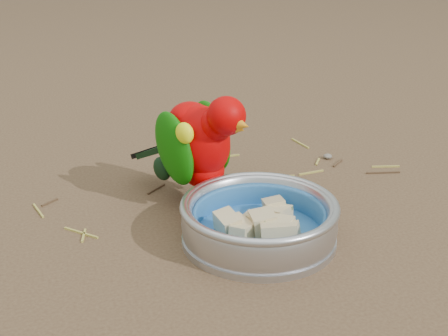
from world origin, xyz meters
name	(u,v)px	position (x,y,z in m)	size (l,w,h in m)	color
ground	(255,276)	(0.00, 0.00, 0.00)	(60.00, 60.00, 0.00)	brown
food_bowl	(259,236)	(0.04, 0.08, 0.01)	(0.22, 0.22, 0.02)	#B2B2BA
bowl_wall	(259,217)	(0.04, 0.08, 0.04)	(0.22, 0.22, 0.04)	#B2B2BA
fruit_wedges	(259,222)	(0.04, 0.08, 0.03)	(0.13, 0.13, 0.03)	#CDB585
lory_parrot	(200,151)	(-0.01, 0.22, 0.09)	(0.11, 0.22, 0.18)	#BC0000
ground_debris	(227,276)	(-0.04, 0.01, 0.00)	(0.90, 0.80, 0.01)	#AB9C43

